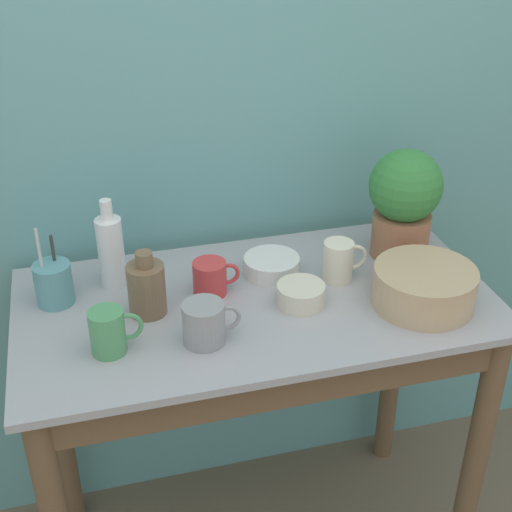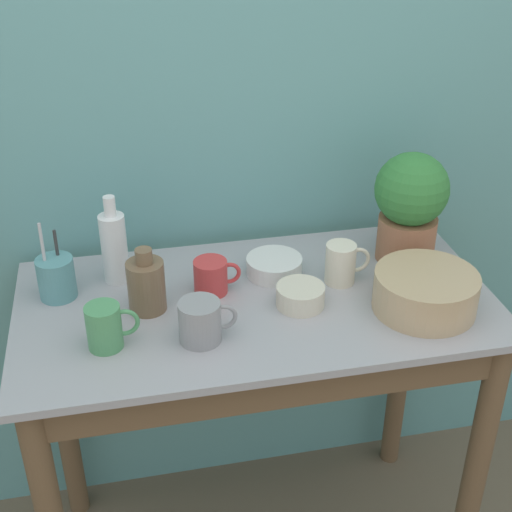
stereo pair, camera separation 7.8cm
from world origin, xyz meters
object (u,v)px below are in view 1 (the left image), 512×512
bowl_wash_large (424,287)px  bowl_small_cream (301,295)px  bottle_tall (111,250)px  potted_plant (404,200)px  mug_green (109,331)px  utensil_cup (54,283)px  mug_grey (205,323)px  bowl_small_enamel_white (272,265)px  mug_red (211,278)px  mug_cream (339,261)px  bottle_short (147,288)px

bowl_wash_large → bowl_small_cream: bearing=165.1°
bottle_tall → potted_plant: bearing=-3.6°
bowl_wash_large → potted_plant: bearing=78.7°
mug_green → utensil_cup: utensil_cup is taller
mug_grey → utensil_cup: utensil_cup is taller
mug_grey → bowl_small_enamel_white: mug_grey is taller
potted_plant → bowl_wash_large: (-0.05, -0.23, -0.11)m
mug_red → mug_cream: bearing=-3.5°
mug_green → mug_grey: bearing=-5.0°
bottle_tall → bottle_short: size_ratio=1.43×
mug_red → utensil_cup: 0.37m
mug_cream → bowl_small_enamel_white: size_ratio=0.81×
mug_green → mug_cream: 0.60m
mug_green → potted_plant: bearing=16.3°
mug_grey → bowl_wash_large: bearing=1.3°
potted_plant → utensil_cup: bearing=-179.9°
bowl_small_enamel_white → bottle_short: bearing=-164.0°
potted_plant → bowl_small_cream: size_ratio=2.54×
mug_cream → bowl_small_enamel_white: mug_cream is taller
potted_plant → bowl_small_enamel_white: 0.38m
potted_plant → mug_cream: (-0.20, -0.08, -0.11)m
mug_green → utensil_cup: bearing=115.8°
bottle_short → bowl_small_enamel_white: (0.33, 0.09, -0.04)m
bottle_tall → mug_red: bottle_tall is taller
mug_red → mug_cream: size_ratio=1.01×
bottle_tall → bowl_small_enamel_white: (0.39, -0.05, -0.07)m
mug_cream → utensil_cup: utensil_cup is taller
bottle_short → mug_cream: bearing=2.7°
bottle_short → bowl_wash_large: bearing=-11.9°
utensil_cup → mug_cream: bearing=-6.3°
bottle_tall → bowl_small_enamel_white: bottle_tall is taller
bottle_short → bottle_tall: bearing=113.8°
mug_grey → bowl_small_enamel_white: (0.22, 0.24, -0.03)m
bowl_small_enamel_white → utensil_cup: utensil_cup is taller
bowl_wash_large → mug_grey: 0.53m
mug_red → mug_grey: (-0.05, -0.19, 0.01)m
mug_green → bowl_small_cream: 0.46m
bowl_small_cream → bowl_small_enamel_white: 0.15m
utensil_cup → mug_grey: bearing=-38.0°
mug_cream → bowl_small_cream: bearing=-147.1°
mug_green → mug_cream: size_ratio=1.01×
bowl_wash_large → mug_red: size_ratio=2.09×
bowl_small_cream → bowl_wash_large: bearing=-14.9°
potted_plant → bottle_short: (-0.68, -0.10, -0.09)m
mug_red → utensil_cup: size_ratio=0.59×
mug_red → mug_grey: mug_grey is taller
mug_cream → bowl_wash_large: bearing=-45.5°
potted_plant → bowl_small_enamel_white: bearing=-178.9°
mug_red → bottle_short: bearing=-164.8°
bowl_wash_large → bottle_tall: bottle_tall is taller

